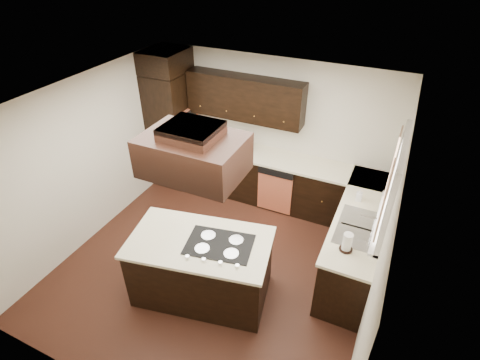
{
  "coord_description": "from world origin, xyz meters",
  "views": [
    {
      "loc": [
        1.95,
        -3.4,
        4.1
      ],
      "look_at": [
        0.1,
        0.6,
        1.15
      ],
      "focal_mm": 28.0,
      "sensor_mm": 36.0,
      "label": 1
    }
  ],
  "objects_px": {
    "range_hood": "(193,155)",
    "spice_rack": "(241,144)",
    "oven_column": "(173,130)",
    "island": "(202,268)"
  },
  "relations": [
    {
      "from": "oven_column",
      "to": "spice_rack",
      "type": "distance_m",
      "value": 1.36
    },
    {
      "from": "island",
      "to": "range_hood",
      "type": "distance_m",
      "value": 1.72
    },
    {
      "from": "range_hood",
      "to": "spice_rack",
      "type": "bearing_deg",
      "value": 102.74
    },
    {
      "from": "range_hood",
      "to": "spice_rack",
      "type": "xyz_separation_m",
      "value": [
        -0.52,
        2.3,
        -1.11
      ]
    },
    {
      "from": "oven_column",
      "to": "island",
      "type": "xyz_separation_m",
      "value": [
        1.85,
        -2.23,
        -0.62
      ]
    },
    {
      "from": "island",
      "to": "oven_column",
      "type": "bearing_deg",
      "value": 118.48
    },
    {
      "from": "range_hood",
      "to": "island",
      "type": "bearing_deg",
      "value": 141.1
    },
    {
      "from": "oven_column",
      "to": "spice_rack",
      "type": "height_order",
      "value": "oven_column"
    },
    {
      "from": "range_hood",
      "to": "spice_rack",
      "type": "relative_size",
      "value": 3.29
    },
    {
      "from": "spice_rack",
      "to": "range_hood",
      "type": "bearing_deg",
      "value": -69.12
    }
  ]
}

